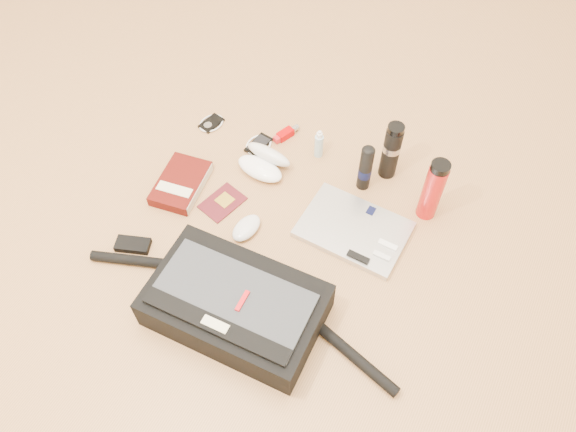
{
  "coord_description": "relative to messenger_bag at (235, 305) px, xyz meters",
  "views": [
    {
      "loc": [
        0.52,
        -0.78,
        1.52
      ],
      "look_at": [
        0.03,
        0.13,
        0.06
      ],
      "focal_mm": 35.0,
      "sensor_mm": 36.0,
      "label": 1
    }
  ],
  "objects": [
    {
      "name": "inhaler",
      "position": [
        -0.21,
        0.7,
        -0.05
      ],
      "size": [
        0.06,
        0.11,
        0.03
      ],
      "rotation": [
        0.0,
        0.0,
        -0.37
      ],
      "color": "#A90002",
      "rests_on": "ground"
    },
    {
      "name": "thermos_black",
      "position": [
        0.18,
        0.72,
        0.05
      ],
      "size": [
        0.07,
        0.07,
        0.23
      ],
      "rotation": [
        0.0,
        0.0,
        0.19
      ],
      "color": "black",
      "rests_on": "ground"
    },
    {
      "name": "book",
      "position": [
        -0.42,
        0.32,
        -0.04
      ],
      "size": [
        0.18,
        0.24,
        0.04
      ],
      "rotation": [
        0.0,
        0.0,
        0.16
      ],
      "color": "#400906",
      "rests_on": "ground"
    },
    {
      "name": "messenger_bag",
      "position": [
        0.0,
        0.0,
        0.0
      ],
      "size": [
        1.02,
        0.33,
        0.14
      ],
      "rotation": [
        0.0,
        0.0,
        0.05
      ],
      "color": "black",
      "rests_on": "ground"
    },
    {
      "name": "ipod",
      "position": [
        -0.49,
        0.62,
        -0.06
      ],
      "size": [
        0.09,
        0.1,
        0.01
      ],
      "rotation": [
        0.0,
        0.0,
        -0.19
      ],
      "color": "black",
      "rests_on": "ground"
    },
    {
      "name": "thermos_red",
      "position": [
        0.36,
        0.62,
        0.06
      ],
      "size": [
        0.08,
        0.08,
        0.25
      ],
      "rotation": [
        0.0,
        0.0,
        -0.34
      ],
      "color": "#B41716",
      "rests_on": "ground"
    },
    {
      "name": "ground",
      "position": [
        -0.05,
        0.22,
        -0.06
      ],
      "size": [
        4.0,
        4.0,
        0.0
      ],
      "primitive_type": "plane",
      "color": "#AB7847",
      "rests_on": "ground"
    },
    {
      "name": "phone",
      "position": [
        -0.28,
        0.61,
        -0.06
      ],
      "size": [
        0.09,
        0.11,
        0.01
      ],
      "rotation": [
        0.0,
        0.0,
        -0.13
      ],
      "color": "black",
      "rests_on": "ground"
    },
    {
      "name": "sunglasses_case",
      "position": [
        -0.21,
        0.53,
        -0.03
      ],
      "size": [
        0.19,
        0.16,
        0.1
      ],
      "rotation": [
        0.0,
        0.0,
        -0.09
      ],
      "color": "white",
      "rests_on": "ground"
    },
    {
      "name": "aerosol_can",
      "position": [
        0.13,
        0.62,
        0.03
      ],
      "size": [
        0.06,
        0.06,
        0.19
      ],
      "rotation": [
        0.0,
        0.0,
        0.31
      ],
      "color": "black",
      "rests_on": "ground"
    },
    {
      "name": "laptop",
      "position": [
        0.18,
        0.43,
        -0.05
      ],
      "size": [
        0.34,
        0.24,
        0.03
      ],
      "rotation": [
        0.0,
        0.0,
        -0.02
      ],
      "color": "#B5B5B7",
      "rests_on": "ground"
    },
    {
      "name": "passport",
      "position": [
        -0.26,
        0.33,
        -0.06
      ],
      "size": [
        0.13,
        0.16,
        0.01
      ],
      "rotation": [
        0.0,
        0.0,
        -0.25
      ],
      "color": "#460F16",
      "rests_on": "ground"
    },
    {
      "name": "mouse",
      "position": [
        -0.12,
        0.27,
        -0.04
      ],
      "size": [
        0.08,
        0.13,
        0.04
      ],
      "rotation": [
        0.0,
        0.0,
        -0.13
      ],
      "color": "silver",
      "rests_on": "ground"
    },
    {
      "name": "spray_bottle",
      "position": [
        -0.07,
        0.68,
        -0.01
      ],
      "size": [
        0.04,
        0.04,
        0.12
      ],
      "rotation": [
        0.0,
        0.0,
        -0.24
      ],
      "color": "#9EC1D0",
      "rests_on": "ground"
    }
  ]
}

